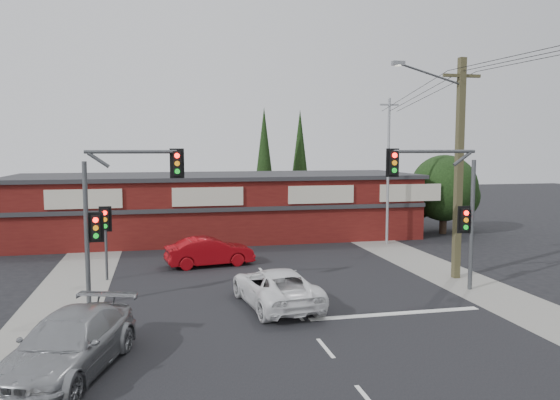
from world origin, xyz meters
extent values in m
plane|color=black|center=(0.00, 0.00, 0.00)|extent=(120.00, 120.00, 0.00)
cube|color=black|center=(0.00, 5.00, 0.01)|extent=(14.00, 70.00, 0.01)
cube|color=gray|center=(-8.50, 5.00, 0.01)|extent=(3.00, 70.00, 0.02)
cube|color=gray|center=(8.50, 5.00, 0.01)|extent=(3.00, 70.00, 0.02)
cube|color=silver|center=(3.50, -1.50, 0.01)|extent=(6.50, 0.35, 0.01)
imported|color=white|center=(-0.53, 0.48, 0.72)|extent=(2.99, 5.42, 1.44)
imported|color=#929496|center=(-7.22, -4.47, 0.79)|extent=(3.79, 5.86, 1.58)
imported|color=maroon|center=(-2.36, 8.06, 0.73)|extent=(4.61, 2.22, 1.46)
cube|color=silver|center=(0.00, -7.66, 0.01)|extent=(0.12, 1.60, 0.01)
cube|color=silver|center=(0.00, -4.21, 0.01)|extent=(0.12, 1.60, 0.01)
cube|color=silver|center=(0.00, -0.77, 0.01)|extent=(0.12, 1.60, 0.01)
cube|color=silver|center=(0.00, 2.68, 0.01)|extent=(0.12, 1.60, 0.01)
cube|color=silver|center=(0.00, 6.13, 0.01)|extent=(0.12, 1.60, 0.01)
cube|color=silver|center=(0.00, 9.57, 0.01)|extent=(0.12, 1.60, 0.01)
cube|color=silver|center=(0.00, 13.02, 0.01)|extent=(0.12, 1.60, 0.01)
cube|color=silver|center=(0.00, 16.47, 0.01)|extent=(0.12, 1.60, 0.01)
cube|color=silver|center=(0.00, 19.91, 0.01)|extent=(0.12, 1.60, 0.01)
cube|color=silver|center=(0.00, 23.36, 0.01)|extent=(0.12, 1.60, 0.01)
cube|color=silver|center=(0.00, 26.81, 0.01)|extent=(0.12, 1.60, 0.01)
cube|color=#4E110F|center=(-1.00, 17.00, 2.00)|extent=(26.00, 8.00, 4.00)
cube|color=#2D2D30|center=(-1.00, 17.00, 4.10)|extent=(26.40, 8.40, 0.25)
cube|color=beige|center=(-9.00, 12.95, 3.10)|extent=(4.20, 0.12, 1.10)
cube|color=beige|center=(-2.00, 12.95, 3.10)|extent=(4.20, 0.12, 1.10)
cube|color=beige|center=(5.00, 12.95, 3.10)|extent=(4.20, 0.12, 1.10)
cube|color=beige|center=(11.00, 12.95, 3.10)|extent=(4.20, 0.12, 1.10)
cube|color=#2D2D30|center=(-1.00, 12.90, 2.30)|extent=(26.00, 0.15, 0.25)
cylinder|color=#2D2116|center=(14.50, 15.00, 0.90)|extent=(0.50, 0.50, 1.80)
sphere|color=black|center=(14.50, 15.00, 3.20)|extent=(4.60, 4.60, 4.60)
sphere|color=black|center=(16.00, 16.00, 2.50)|extent=(3.40, 3.40, 3.40)
sphere|color=black|center=(13.20, 16.40, 2.30)|extent=(2.80, 2.80, 2.80)
cylinder|color=#2D2116|center=(3.50, 24.00, 1.00)|extent=(0.24, 0.24, 2.00)
cone|color=black|center=(3.50, 24.00, 5.50)|extent=(1.80, 1.80, 7.50)
cylinder|color=#2D2116|center=(7.00, 26.00, 1.00)|extent=(0.24, 0.24, 2.00)
cone|color=black|center=(7.00, 26.00, 5.50)|extent=(1.80, 1.80, 7.50)
cylinder|color=#47494C|center=(-7.50, 2.00, 2.75)|extent=(0.18, 0.18, 5.50)
cylinder|color=#47494C|center=(-5.80, 2.00, 5.85)|extent=(3.40, 0.14, 0.14)
cylinder|color=#47494C|center=(-6.99, 2.00, 5.55)|extent=(0.82, 0.14, 0.63)
cube|color=black|center=(-4.10, 2.00, 5.40)|extent=(0.32, 0.22, 0.95)
cube|color=black|center=(-4.10, 2.07, 5.40)|extent=(0.55, 0.04, 1.15)
cylinder|color=#FF0C07|center=(-4.10, 1.87, 5.70)|extent=(0.20, 0.06, 0.20)
cylinder|color=orange|center=(-4.10, 1.87, 5.40)|extent=(0.20, 0.06, 0.20)
cylinder|color=#0CE526|center=(-4.10, 1.87, 5.10)|extent=(0.20, 0.06, 0.20)
cube|color=black|center=(-7.15, 2.00, 3.00)|extent=(0.32, 0.22, 0.95)
cube|color=black|center=(-7.15, 2.07, 3.00)|extent=(0.55, 0.04, 1.15)
cylinder|color=#FF0C07|center=(-7.15, 1.87, 3.30)|extent=(0.20, 0.06, 0.20)
cylinder|color=orange|center=(-7.15, 1.87, 3.00)|extent=(0.20, 0.06, 0.20)
cylinder|color=#0CE526|center=(-7.15, 1.87, 2.70)|extent=(0.20, 0.06, 0.20)
cylinder|color=#47494C|center=(8.00, 1.00, 2.75)|extent=(0.18, 0.18, 5.50)
cylinder|color=#47494C|center=(6.20, 1.00, 5.85)|extent=(3.60, 0.14, 0.14)
cylinder|color=#47494C|center=(7.46, 1.00, 5.55)|extent=(0.82, 0.14, 0.63)
cube|color=black|center=(4.40, 1.00, 5.40)|extent=(0.32, 0.22, 0.95)
cube|color=black|center=(4.40, 1.07, 5.40)|extent=(0.55, 0.04, 1.15)
cylinder|color=#FF0C07|center=(4.40, 0.87, 5.70)|extent=(0.20, 0.06, 0.20)
cylinder|color=orange|center=(4.40, 0.87, 5.40)|extent=(0.20, 0.06, 0.20)
cylinder|color=#0CE526|center=(4.40, 0.87, 5.10)|extent=(0.20, 0.06, 0.20)
cube|color=black|center=(7.65, 1.00, 3.00)|extent=(0.32, 0.22, 0.95)
cube|color=black|center=(7.65, 1.07, 3.00)|extent=(0.55, 0.04, 1.15)
cylinder|color=#FF0C07|center=(7.65, 0.87, 3.30)|extent=(0.20, 0.06, 0.20)
cylinder|color=orange|center=(7.65, 0.87, 3.00)|extent=(0.20, 0.06, 0.20)
cylinder|color=#0CE526|center=(7.65, 0.87, 2.70)|extent=(0.20, 0.06, 0.20)
cylinder|color=#47494C|center=(-7.20, 6.00, 1.50)|extent=(0.12, 0.12, 3.00)
cube|color=black|center=(-7.20, 6.00, 2.80)|extent=(0.32, 0.22, 0.95)
cube|color=black|center=(-7.20, 6.07, 2.80)|extent=(0.55, 0.04, 1.15)
cylinder|color=#FF0C07|center=(-7.20, 5.87, 3.10)|extent=(0.20, 0.06, 0.20)
cylinder|color=orange|center=(-7.20, 5.87, 2.80)|extent=(0.20, 0.06, 0.20)
cylinder|color=#0CE526|center=(-7.20, 5.87, 2.50)|extent=(0.20, 0.06, 0.20)
cube|color=#4D482B|center=(8.50, 3.00, 5.00)|extent=(0.30, 0.30, 10.00)
cube|color=#4D482B|center=(8.50, 3.00, 9.20)|extent=(1.80, 0.14, 0.14)
cylinder|color=#47494C|center=(6.90, 2.85, 9.20)|extent=(3.23, 0.39, 0.89)
cube|color=slate|center=(5.30, 2.70, 9.60)|extent=(0.55, 0.25, 0.18)
cylinder|color=silver|center=(5.30, 2.70, 9.50)|extent=(0.28, 0.28, 0.05)
cylinder|color=gray|center=(9.00, 12.00, 4.50)|extent=(0.16, 0.16, 9.00)
cube|color=gray|center=(9.00, 12.00, 8.60)|extent=(1.20, 0.10, 0.10)
cylinder|color=black|center=(8.15, 7.50, 8.80)|extent=(0.73, 9.01, 1.22)
cylinder|color=black|center=(8.75, 7.50, 8.80)|extent=(0.52, 9.00, 1.22)
cylinder|color=black|center=(9.34, 7.50, 8.80)|extent=(0.31, 9.00, 1.22)
camera|label=1|loc=(-4.74, -19.41, 6.02)|focal=35.00mm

